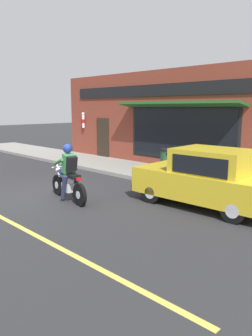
{
  "coord_description": "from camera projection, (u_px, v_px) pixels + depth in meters",
  "views": [
    {
      "loc": [
        -5.03,
        -8.57,
        2.61
      ],
      "look_at": [
        1.36,
        -2.2,
        0.95
      ],
      "focal_mm": 35.0,
      "sensor_mm": 36.0,
      "label": 1
    }
  ],
  "objects": [
    {
      "name": "ground_plane",
      "position": [
        43.0,
        195.0,
        9.93
      ],
      "size": [
        80.0,
        80.0,
        0.0
      ],
      "primitive_type": "plane",
      "color": "#2B2B2D"
    },
    {
      "name": "sidewalk_curb",
      "position": [
        98.0,
        163.0,
        15.29
      ],
      "size": [
        2.6,
        22.0,
        0.14
      ],
      "primitive_type": "cube",
      "color": "gray",
      "rests_on": "ground"
    },
    {
      "name": "storefront_building",
      "position": [
        157.0,
        119.0,
        14.44
      ],
      "size": [
        1.25,
        11.93,
        4.2
      ],
      "color": "brown",
      "rests_on": "ground"
    },
    {
      "name": "motorcycle_with_rider",
      "position": [
        68.0,
        177.0,
        9.27
      ],
      "size": [
        0.65,
        2.01,
        1.62
      ],
      "color": "black",
      "rests_on": "ground"
    },
    {
      "name": "car_hatchback",
      "position": [
        206.0,
        179.0,
        8.67
      ],
      "size": [
        1.76,
        3.83,
        1.57
      ],
      "color": "black",
      "rests_on": "ground"
    },
    {
      "name": "trash_bin",
      "position": [
        167.0,
        162.0,
        12.18
      ],
      "size": [
        0.56,
        0.56,
        0.98
      ],
      "color": "#23512D",
      "rests_on": "sidewalk_curb"
    }
  ]
}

